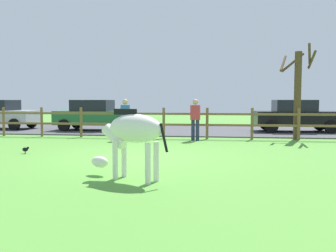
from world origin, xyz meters
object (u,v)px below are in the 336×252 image
(parked_car_black, at_px, (296,116))
(parked_car_green, at_px, (95,115))
(zebra, at_px, (132,133))
(visitor_right_of_tree, at_px, (125,117))
(visitor_left_of_tree, at_px, (195,118))
(bare_tree, at_px, (298,91))
(crow_on_grass, at_px, (26,149))

(parked_car_black, bearing_deg, parked_car_green, -176.93)
(zebra, bearing_deg, visitor_right_of_tree, 105.73)
(parked_car_black, distance_m, visitor_left_of_tree, 6.29)
(bare_tree, relative_size, visitor_left_of_tree, 2.32)
(visitor_left_of_tree, bearing_deg, parked_car_black, 41.93)
(crow_on_grass, relative_size, visitor_left_of_tree, 0.13)
(bare_tree, xyz_separation_m, zebra, (-4.85, -8.24, -1.04))
(zebra, height_order, visitor_left_of_tree, visitor_left_of_tree)
(zebra, bearing_deg, parked_car_black, 64.46)
(zebra, distance_m, visitor_left_of_tree, 7.29)
(parked_car_green, relative_size, visitor_left_of_tree, 2.44)
(crow_on_grass, bearing_deg, visitor_left_of_tree, 41.22)
(parked_car_black, height_order, visitor_left_of_tree, visitor_left_of_tree)
(bare_tree, xyz_separation_m, parked_car_black, (0.63, 3.21, -1.13))
(zebra, bearing_deg, bare_tree, 59.53)
(parked_car_green, height_order, visitor_right_of_tree, visitor_right_of_tree)
(crow_on_grass, height_order, parked_car_green, parked_car_green)
(bare_tree, xyz_separation_m, parked_car_green, (-9.46, 2.67, -1.13))
(bare_tree, distance_m, visitor_left_of_tree, 4.31)
(zebra, relative_size, crow_on_grass, 8.43)
(parked_car_green, relative_size, visitor_right_of_tree, 2.44)
(visitor_left_of_tree, distance_m, visitor_right_of_tree, 2.79)
(bare_tree, relative_size, zebra, 2.10)
(parked_car_black, height_order, visitor_right_of_tree, visitor_right_of_tree)
(visitor_left_of_tree, relative_size, visitor_right_of_tree, 1.00)
(zebra, height_order, parked_car_green, parked_car_green)
(crow_on_grass, xyz_separation_m, visitor_left_of_tree, (4.79, 4.19, 0.78))
(zebra, xyz_separation_m, visitor_left_of_tree, (0.79, 7.25, -0.02))
(visitor_left_of_tree, bearing_deg, visitor_right_of_tree, -176.44)
(visitor_right_of_tree, bearing_deg, bare_tree, 9.68)
(parked_car_black, bearing_deg, crow_on_grass, -138.43)
(bare_tree, xyz_separation_m, visitor_left_of_tree, (-4.06, -0.99, -1.06))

